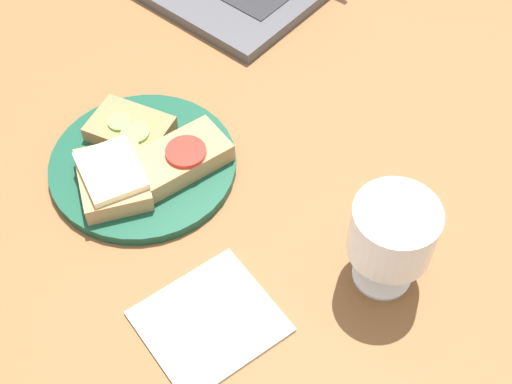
# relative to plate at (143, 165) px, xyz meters

# --- Properties ---
(wooden_table) EXTENTS (1.40, 1.40, 0.03)m
(wooden_table) POSITION_rel_plate_xyz_m (0.12, 0.04, -0.02)
(wooden_table) COLOR brown
(wooden_table) RESTS_ON ground
(plate) EXTENTS (0.22, 0.22, 0.01)m
(plate) POSITION_rel_plate_xyz_m (0.00, 0.00, 0.00)
(plate) COLOR #144733
(plate) RESTS_ON wooden_table
(sandwich_with_tomato) EXTENTS (0.09, 0.13, 0.03)m
(sandwich_with_tomato) POSITION_rel_plate_xyz_m (0.04, 0.03, 0.02)
(sandwich_with_tomato) COLOR #A88456
(sandwich_with_tomato) RESTS_ON plate
(sandwich_with_cucumber) EXTENTS (0.11, 0.09, 0.02)m
(sandwich_with_cucumber) POSITION_rel_plate_xyz_m (-0.04, 0.02, 0.02)
(sandwich_with_cucumber) COLOR #937047
(sandwich_with_cucumber) RESTS_ON plate
(sandwich_with_cheese) EXTENTS (0.12, 0.12, 0.03)m
(sandwich_with_cheese) POSITION_rel_plate_xyz_m (0.00, -0.05, 0.02)
(sandwich_with_cheese) COLOR #A88456
(sandwich_with_cheese) RESTS_ON plate
(wine_glass) EXTENTS (0.09, 0.09, 0.12)m
(wine_glass) POSITION_rel_plate_xyz_m (0.30, 0.06, 0.07)
(wine_glass) COLOR white
(wine_glass) RESTS_ON wooden_table
(napkin) EXTENTS (0.15, 0.16, 0.00)m
(napkin) POSITION_rel_plate_xyz_m (0.20, -0.10, -0.00)
(napkin) COLOR white
(napkin) RESTS_ON wooden_table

